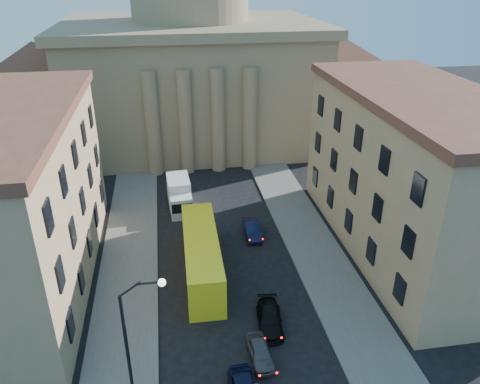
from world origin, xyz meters
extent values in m
cube|color=#57544F|center=(-8.50, 18.00, 0.07)|extent=(5.00, 60.00, 0.15)
cube|color=#57544F|center=(8.50, 18.00, 0.07)|extent=(5.00, 60.00, 0.15)
cube|color=#897854|center=(0.00, 56.00, 8.00)|extent=(34.00, 26.00, 16.00)
cube|color=#897854|center=(0.00, 56.00, 16.40)|extent=(35.50, 27.50, 1.20)
cube|color=#897854|center=(-21.00, 54.00, 5.50)|extent=(13.00, 13.00, 11.00)
cone|color=#572F25|center=(-21.00, 54.00, 13.00)|extent=(26.02, 26.02, 4.00)
cube|color=#897854|center=(21.00, 54.00, 5.50)|extent=(13.00, 13.00, 11.00)
cone|color=#572F25|center=(21.00, 54.00, 13.00)|extent=(26.02, 26.02, 4.00)
cylinder|color=#897854|center=(-6.00, 42.80, 6.50)|extent=(1.80, 1.80, 13.00)
cylinder|color=#897854|center=(-2.00, 42.80, 6.50)|extent=(1.80, 1.80, 13.00)
cylinder|color=#897854|center=(2.00, 42.80, 6.50)|extent=(1.80, 1.80, 13.00)
cylinder|color=#897854|center=(6.00, 42.80, 6.50)|extent=(1.80, 1.80, 13.00)
cube|color=tan|center=(-17.00, 22.00, 7.00)|extent=(11.00, 26.00, 14.00)
cube|color=tan|center=(17.00, 22.00, 7.00)|extent=(11.00, 26.00, 14.00)
cube|color=#572F25|center=(17.00, 22.00, 14.30)|extent=(11.60, 26.60, 0.80)
cylinder|color=black|center=(-7.50, 8.00, 4.00)|extent=(0.20, 0.20, 8.00)
cylinder|color=black|center=(-6.95, 8.00, 8.35)|extent=(1.30, 0.12, 0.96)
cylinder|color=black|center=(-5.95, 8.00, 8.65)|extent=(1.30, 0.12, 0.12)
sphere|color=white|center=(-5.20, 8.00, 8.60)|extent=(0.44, 0.44, 0.44)
imported|color=black|center=(2.13, 13.05, 0.64)|extent=(2.28, 4.57, 1.27)
imported|color=#47464B|center=(0.80, 9.96, 0.61)|extent=(1.56, 3.63, 1.22)
imported|color=black|center=(3.24, 25.84, 0.68)|extent=(1.55, 4.16, 1.36)
cube|color=yellow|center=(-2.17, 20.47, 1.76)|extent=(3.06, 12.53, 3.52)
cube|color=black|center=(-2.17, 20.47, 2.33)|extent=(3.12, 11.85, 1.25)
cylinder|color=black|center=(-3.39, 15.95, 0.57)|extent=(0.36, 1.14, 1.13)
cylinder|color=black|center=(-1.12, 15.91, 0.57)|extent=(0.36, 1.14, 1.13)
cylinder|color=black|center=(-3.23, 25.03, 0.57)|extent=(0.36, 1.14, 1.13)
cylinder|color=black|center=(-0.96, 24.99, 0.57)|extent=(0.36, 1.14, 1.13)
cube|color=silver|center=(-3.40, 30.98, 1.17)|extent=(2.36, 2.45, 2.34)
cube|color=black|center=(-3.35, 29.86, 1.46)|extent=(2.15, 0.22, 1.07)
cube|color=silver|center=(-3.53, 33.61, 1.71)|extent=(2.54, 4.21, 3.03)
cylinder|color=black|center=(-4.36, 30.54, 0.44)|extent=(0.31, 0.89, 0.88)
cylinder|color=black|center=(-2.41, 30.64, 0.44)|extent=(0.31, 0.89, 0.88)
cylinder|color=black|center=(-4.55, 34.45, 0.44)|extent=(0.31, 0.89, 0.88)
cylinder|color=black|center=(-2.59, 34.54, 0.44)|extent=(0.31, 0.89, 0.88)
camera|label=1|loc=(-4.34, -12.95, 24.14)|focal=35.00mm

